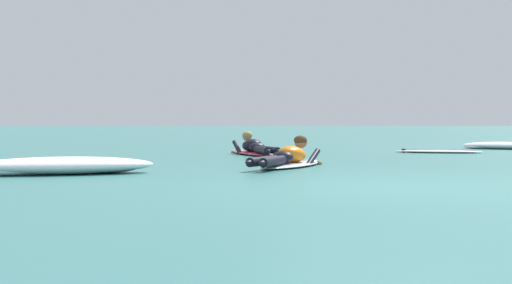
% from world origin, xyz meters
% --- Properties ---
extents(ground_plane, '(120.00, 120.00, 0.00)m').
position_xyz_m(ground_plane, '(0.00, 10.00, 0.00)').
color(ground_plane, '#387A75').
extents(surfer_near, '(1.38, 2.42, 0.53)m').
position_xyz_m(surfer_near, '(-0.96, 3.25, 0.14)').
color(surfer_near, silver).
rests_on(surfer_near, ground).
extents(surfer_far, '(1.18, 2.60, 0.55)m').
position_xyz_m(surfer_far, '(-1.57, 7.17, 0.14)').
color(surfer_far, '#E54C66').
rests_on(surfer_far, ground).
extents(drifting_surfboard, '(1.97, 0.92, 0.16)m').
position_xyz_m(drifting_surfboard, '(2.52, 8.19, 0.03)').
color(drifting_surfboard, silver).
rests_on(drifting_surfboard, ground).
extents(whitewater_front, '(2.10, 1.41, 0.18)m').
position_xyz_m(whitewater_front, '(4.65, 10.24, 0.09)').
color(whitewater_front, white).
rests_on(whitewater_front, ground).
extents(whitewater_mid_left, '(2.65, 1.50, 0.24)m').
position_xyz_m(whitewater_mid_left, '(-4.13, 1.76, 0.11)').
color(whitewater_mid_left, white).
rests_on(whitewater_mid_left, ground).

